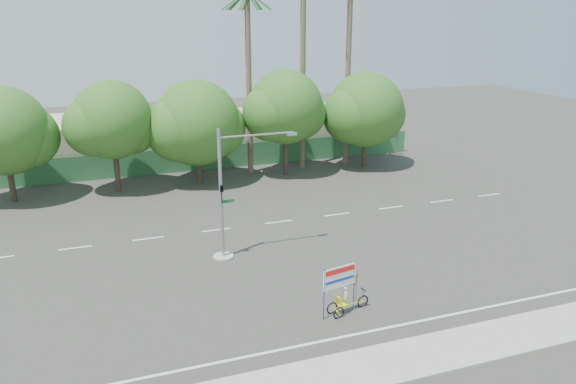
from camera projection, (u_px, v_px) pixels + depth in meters
name	position (u px, v px, depth m)	size (l,w,h in m)	color
ground	(293.00, 282.00, 27.33)	(120.00, 120.00, 0.00)	#33302D
sidewalk_near	(363.00, 370.00, 20.59)	(50.00, 2.40, 0.12)	gray
fence	(203.00, 158.00, 46.27)	(38.00, 0.08, 2.00)	#336B3D
building_left	(73.00, 144.00, 46.79)	(12.00, 8.00, 4.00)	#C1B399
building_right	(277.00, 131.00, 52.62)	(14.00, 8.00, 3.60)	#C1B399
tree_far_left	(3.00, 134.00, 37.47)	(7.14, 6.00, 7.96)	#473828
tree_left	(112.00, 123.00, 39.63)	(6.66, 5.60, 8.07)	#473828
tree_center	(196.00, 125.00, 41.73)	(7.62, 6.40, 7.85)	#473828
tree_right	(285.00, 110.00, 43.74)	(6.90, 5.80, 8.36)	#473828
tree_far_right	(365.00, 112.00, 46.17)	(7.38, 6.20, 7.94)	#473828
palm_tall	(303.00, 39.00, 44.13)	(3.73, 3.79, 17.45)	#70604C
palm_mid	(349.00, 52.00, 45.74)	(3.73, 3.79, 15.45)	#70604C
palm_short	(248.00, 62.00, 43.18)	(3.73, 3.79, 14.45)	#70604C
traffic_signal	(227.00, 205.00, 29.29)	(4.72, 1.10, 7.00)	gray
trike_billboard	(344.00, 293.00, 24.26)	(2.42, 0.81, 2.41)	black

